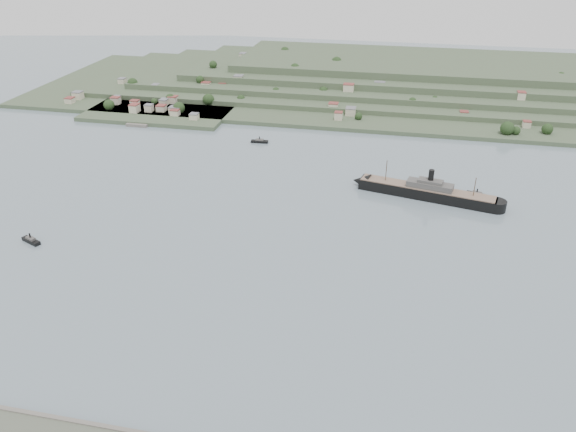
# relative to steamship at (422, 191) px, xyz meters

# --- Properties ---
(ground) EXTENTS (1400.00, 1400.00, 0.00)m
(ground) POSITION_rel_steamship_xyz_m (-73.21, -97.78, -5.03)
(ground) COLOR slate
(ground) RESTS_ON ground
(far_peninsula) EXTENTS (760.00, 309.00, 30.00)m
(far_peninsula) POSITION_rel_steamship_xyz_m (-45.30, 295.32, 6.85)
(far_peninsula) COLOR #34452E
(far_peninsula) RESTS_ON ground
(steamship) EXTENTS (112.22, 36.49, 27.22)m
(steamship) POSITION_rel_steamship_xyz_m (0.00, 0.00, 0.00)
(steamship) COLOR black
(steamship) RESTS_ON ground
(tugboat) EXTENTS (15.20, 9.39, 6.67)m
(tugboat) POSITION_rel_steamship_xyz_m (-244.17, -119.62, -3.40)
(tugboat) COLOR black
(tugboat) RESTS_ON ground
(ferry_west) EXTENTS (16.15, 5.57, 5.95)m
(ferry_west) POSITION_rel_steamship_xyz_m (-147.05, 86.77, -3.59)
(ferry_west) COLOR black
(ferry_west) RESTS_ON ground
(ferry_east) EXTENTS (16.11, 9.11, 5.83)m
(ferry_east) POSITION_rel_steamship_xyz_m (40.01, 10.47, -3.62)
(ferry_east) COLOR black
(ferry_east) RESTS_ON ground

